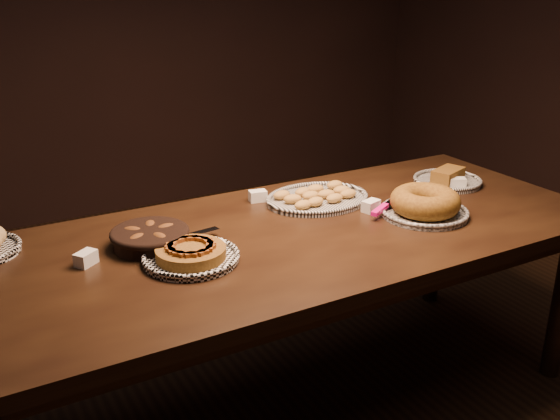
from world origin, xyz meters
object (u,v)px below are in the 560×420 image
buffet_table (292,250)px  bundt_cake_plate (425,205)px  apple_tart_plate (191,255)px  madeleine_platter (317,197)px

buffet_table → bundt_cake_plate: bundt_cake_plate is taller
buffet_table → apple_tart_plate: size_ratio=7.22×
apple_tart_plate → madeleine_platter: 0.71m
buffet_table → apple_tart_plate: (-0.41, -0.05, 0.10)m
apple_tart_plate → madeleine_platter: bearing=17.7°
apple_tart_plate → madeleine_platter: size_ratio=0.77×
madeleine_platter → apple_tart_plate: bearing=-152.5°
bundt_cake_plate → buffet_table: bearing=171.6°
apple_tart_plate → buffet_table: bearing=2.7°
buffet_table → apple_tart_plate: bearing=-172.6°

